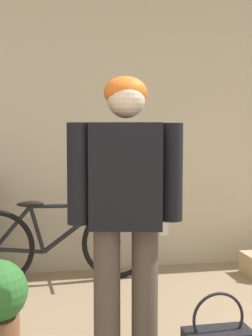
% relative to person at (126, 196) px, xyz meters
% --- Properties ---
extents(wall_back, '(8.00, 0.07, 2.60)m').
position_rel_person_xyz_m(wall_back, '(0.16, 1.79, 0.38)').
color(wall_back, beige).
rests_on(wall_back, ground_plane).
extents(person, '(0.63, 0.32, 1.56)m').
position_rel_person_xyz_m(person, '(0.00, 0.00, 0.00)').
color(person, '#4C4238').
rests_on(person, ground_plane).
extents(bicycle, '(1.68, 0.46, 0.72)m').
position_rel_person_xyz_m(bicycle, '(-0.30, 1.43, -0.57)').
color(bicycle, black).
rests_on(bicycle, ground_plane).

